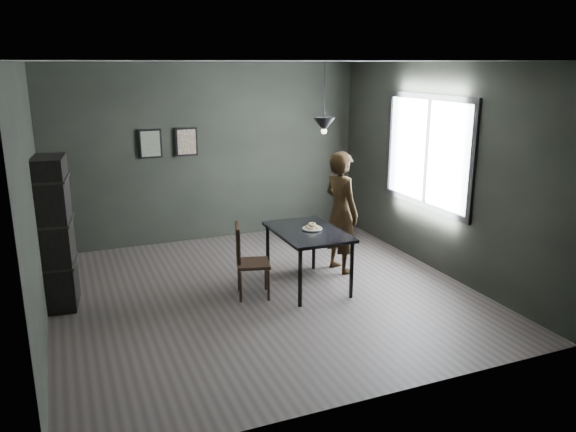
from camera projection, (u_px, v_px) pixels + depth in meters
name	position (u px, v px, depth m)	size (l,w,h in m)	color
ground	(264.00, 293.00, 7.02)	(5.00, 5.00, 0.00)	#36312F
back_wall	(209.00, 153.00, 8.88)	(5.00, 0.10, 2.80)	black
ceiling	(261.00, 61.00, 6.28)	(5.00, 5.00, 0.02)	silver
window_assembly	(427.00, 152.00, 7.68)	(0.04, 1.96, 1.56)	white
cafe_table	(308.00, 236.00, 7.06)	(0.80, 1.20, 0.75)	black
white_plate	(312.00, 229.00, 7.07)	(0.23, 0.23, 0.01)	silver
donut_pile	(312.00, 227.00, 7.06)	(0.18, 0.18, 0.08)	beige
woman	(341.00, 212.00, 7.58)	(0.61, 0.40, 1.66)	black
wood_chair	(246.00, 256.00, 6.79)	(0.48, 0.48, 0.91)	black
shelf_unit	(56.00, 233.00, 6.44)	(0.34, 0.59, 1.78)	black
pendant_lamp	(324.00, 124.00, 6.88)	(0.28, 0.28, 0.86)	black
framed_print_left	(150.00, 144.00, 8.46)	(0.34, 0.04, 0.44)	black
framed_print_right	(187.00, 142.00, 8.66)	(0.34, 0.04, 0.44)	black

